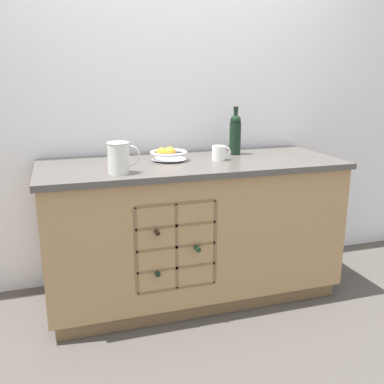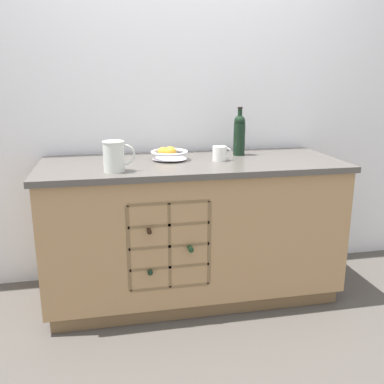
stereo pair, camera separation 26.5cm
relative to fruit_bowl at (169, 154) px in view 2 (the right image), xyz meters
name	(u,v)px [view 2 (the right image)]	position (x,y,z in m)	size (l,w,h in m)	color
ground_plane	(192,292)	(0.13, -0.07, -0.92)	(14.00, 14.00, 0.00)	#4C4742
back_wall	(180,93)	(0.13, 0.34, 0.35)	(4.40, 0.06, 2.55)	white
kitchen_island	(192,229)	(0.13, -0.07, -0.47)	(1.83, 0.75, 0.88)	brown
fruit_bowl	(169,154)	(0.00, 0.00, 0.00)	(0.23, 0.23, 0.09)	silver
white_pitcher	(114,156)	(-0.34, -0.27, 0.05)	(0.18, 0.12, 0.17)	silver
ceramic_mug	(220,153)	(0.30, -0.08, 0.01)	(0.12, 0.09, 0.09)	white
standing_wine_bottle	(239,134)	(0.48, 0.08, 0.10)	(0.08, 0.08, 0.31)	black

